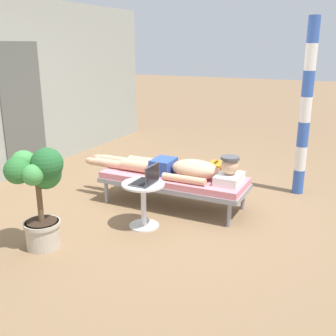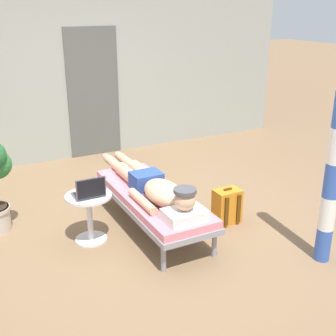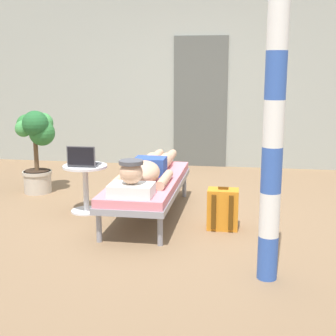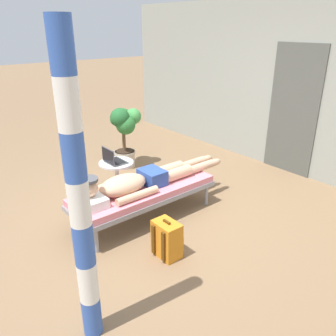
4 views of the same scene
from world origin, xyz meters
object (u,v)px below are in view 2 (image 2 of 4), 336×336
(person_reclining, at_px, (154,186))
(backpack, at_px, (227,206))
(side_table, at_px, (89,210))
(laptop, at_px, (89,192))
(lounge_chair, at_px, (152,199))

(person_reclining, height_order, backpack, person_reclining)
(side_table, relative_size, laptop, 1.69)
(person_reclining, bearing_deg, lounge_chair, 90.00)
(person_reclining, distance_m, side_table, 0.73)
(laptop, bearing_deg, backpack, -10.20)
(backpack, bearing_deg, laptop, 169.80)
(side_table, distance_m, backpack, 1.55)
(person_reclining, bearing_deg, backpack, -15.39)
(person_reclining, distance_m, backpack, 0.90)
(lounge_chair, xyz_separation_m, backpack, (0.81, -0.28, -0.15))
(lounge_chair, bearing_deg, backpack, -19.29)
(person_reclining, bearing_deg, laptop, 175.96)
(lounge_chair, distance_m, person_reclining, 0.18)
(side_table, xyz_separation_m, laptop, (0.00, -0.05, 0.23))
(lounge_chair, height_order, backpack, backpack)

